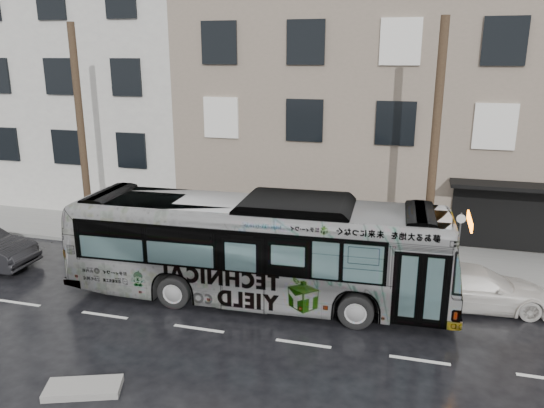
{
  "coord_description": "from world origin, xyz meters",
  "views": [
    {
      "loc": [
        5.9,
        -15.65,
        7.94
      ],
      "look_at": [
        0.9,
        2.5,
        2.59
      ],
      "focal_mm": 35.0,
      "sensor_mm": 36.0,
      "label": 1
    }
  ],
  "objects": [
    {
      "name": "sign_post",
      "position": [
        7.6,
        3.3,
        1.35
      ],
      "size": [
        0.06,
        0.06,
        2.4
      ],
      "primitive_type": "cylinder",
      "color": "slate",
      "rests_on": "sidewalk"
    },
    {
      "name": "utility_pole_front",
      "position": [
        6.5,
        3.3,
        4.65
      ],
      "size": [
        0.3,
        0.3,
        9.0
      ],
      "primitive_type": "cylinder",
      "color": "#423221",
      "rests_on": "sidewalk"
    },
    {
      "name": "building_taupe",
      "position": [
        5.0,
        12.7,
        5.5
      ],
      "size": [
        20.0,
        12.0,
        11.0
      ],
      "primitive_type": "cube",
      "color": "gray",
      "rests_on": "ground"
    },
    {
      "name": "ground",
      "position": [
        0.0,
        0.0,
        0.0
      ],
      "size": [
        120.0,
        120.0,
        0.0
      ],
      "primitive_type": "plane",
      "color": "black",
      "rests_on": "ground"
    },
    {
      "name": "bus",
      "position": [
        1.11,
        -0.02,
        1.77
      ],
      "size": [
        12.83,
        3.48,
        3.54
      ],
      "primitive_type": "imported",
      "rotation": [
        0.0,
        0.0,
        1.61
      ],
      "color": "#B2B2B2",
      "rests_on": "ground"
    },
    {
      "name": "building_grey",
      "position": [
        -18.0,
        14.2,
        8.0
      ],
      "size": [
        26.0,
        15.0,
        16.0
      ],
      "primitive_type": "cube",
      "color": "beige",
      "rests_on": "ground"
    },
    {
      "name": "utility_pole_rear",
      "position": [
        -7.5,
        3.3,
        4.65
      ],
      "size": [
        0.3,
        0.3,
        9.0
      ],
      "primitive_type": "cylinder",
      "color": "#423221",
      "rests_on": "sidewalk"
    },
    {
      "name": "sidewalk",
      "position": [
        0.0,
        4.9,
        0.07
      ],
      "size": [
        90.0,
        3.6,
        0.15
      ],
      "primitive_type": "cube",
      "color": "gray",
      "rests_on": "ground"
    },
    {
      "name": "slush_pile",
      "position": [
        -1.51,
        -6.09,
        0.09
      ],
      "size": [
        1.97,
        1.38,
        0.18
      ],
      "primitive_type": "cube",
      "rotation": [
        0.0,
        0.0,
        0.36
      ],
      "color": "gray",
      "rests_on": "ground"
    },
    {
      "name": "white_sedan",
      "position": [
        8.08,
        1.24,
        0.67
      ],
      "size": [
        4.83,
        2.45,
        1.34
      ],
      "primitive_type": "imported",
      "rotation": [
        0.0,
        0.0,
        1.7
      ],
      "color": "silver",
      "rests_on": "ground"
    }
  ]
}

